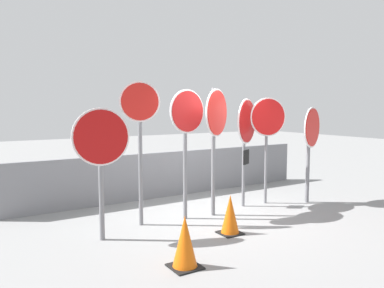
{
  "coord_description": "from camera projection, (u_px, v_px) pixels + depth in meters",
  "views": [
    {
      "loc": [
        -4.21,
        -5.89,
        2.09
      ],
      "look_at": [
        -0.55,
        0.0,
        1.42
      ],
      "focal_mm": 35.0,
      "sensor_mm": 36.0,
      "label": 1
    }
  ],
  "objects": [
    {
      "name": "stop_sign_2",
      "position": [
        187.0,
        126.0,
        6.89
      ],
      "size": [
        0.8,
        0.19,
        2.43
      ],
      "rotation": [
        0.0,
        0.0,
        0.18
      ],
      "color": "slate",
      "rests_on": "ground"
    },
    {
      "name": "traffic_cone_1",
      "position": [
        185.0,
        242.0,
        4.88
      ],
      "size": [
        0.39,
        0.39,
        0.7
      ],
      "color": "black",
      "rests_on": "ground"
    },
    {
      "name": "traffic_cone_0",
      "position": [
        230.0,
        215.0,
        6.21
      ],
      "size": [
        0.36,
        0.36,
        0.66
      ],
      "color": "black",
      "rests_on": "ground"
    },
    {
      "name": "ground_plane",
      "position": [
        216.0,
        214.0,
        7.4
      ],
      "size": [
        40.0,
        40.0,
        0.0
      ],
      "primitive_type": "plane",
      "color": "gray"
    },
    {
      "name": "stop_sign_1",
      "position": [
        140.0,
        122.0,
        6.49
      ],
      "size": [
        0.66,
        0.28,
        2.55
      ],
      "rotation": [
        0.0,
        0.0,
        -0.37
      ],
      "color": "slate",
      "rests_on": "ground"
    },
    {
      "name": "stop_sign_5",
      "position": [
        268.0,
        125.0,
        8.03
      ],
      "size": [
        0.81,
        0.25,
        2.31
      ],
      "rotation": [
        0.0,
        0.0,
        -0.26
      ],
      "color": "slate",
      "rests_on": "ground"
    },
    {
      "name": "fence_back",
      "position": [
        171.0,
        174.0,
        8.9
      ],
      "size": [
        7.58,
        0.12,
        1.06
      ],
      "color": "slate",
      "rests_on": "ground"
    },
    {
      "name": "stop_sign_3",
      "position": [
        216.0,
        124.0,
        7.12
      ],
      "size": [
        0.8,
        0.47,
        2.47
      ],
      "rotation": [
        0.0,
        0.0,
        0.52
      ],
      "color": "slate",
      "rests_on": "ground"
    },
    {
      "name": "stop_sign_0",
      "position": [
        101.0,
        148.0,
        5.76
      ],
      "size": [
        0.9,
        0.16,
        2.09
      ],
      "rotation": [
        0.0,
        0.0,
        -0.07
      ],
      "color": "slate",
      "rests_on": "ground"
    },
    {
      "name": "stop_sign_4",
      "position": [
        246.0,
        129.0,
        7.8
      ],
      "size": [
        0.83,
        0.48,
        2.28
      ],
      "rotation": [
        0.0,
        0.0,
        0.5
      ],
      "color": "slate",
      "rests_on": "ground"
    },
    {
      "name": "stop_sign_6",
      "position": [
        311.0,
        136.0,
        8.14
      ],
      "size": [
        0.83,
        0.35,
        2.11
      ],
      "rotation": [
        0.0,
        0.0,
        0.37
      ],
      "color": "slate",
      "rests_on": "ground"
    }
  ]
}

